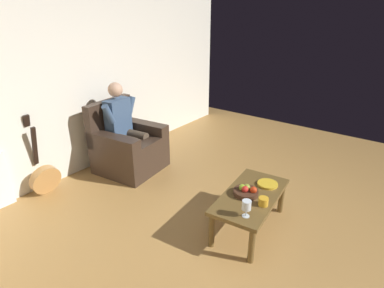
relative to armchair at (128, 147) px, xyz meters
name	(u,v)px	position (x,y,z in m)	size (l,w,h in m)	color
ground_plane	(286,257)	(0.34, 2.52, -0.33)	(7.26, 7.26, 0.00)	#AB7D42
wall_back	(74,79)	(0.34, -0.54, 0.96)	(6.30, 0.06, 2.59)	silver
armchair	(128,147)	(0.00, 0.00, 0.00)	(0.90, 0.89, 0.98)	#36281E
person_seated	(125,125)	(0.00, -0.02, 0.33)	(0.63, 0.58, 1.25)	#3B5374
coffee_table	(250,200)	(0.17, 2.02, 0.01)	(1.06, 0.60, 0.41)	brown
guitar	(45,177)	(1.08, -0.34, -0.11)	(0.37, 0.28, 1.01)	#BC8547
wine_glass_near	(247,206)	(0.52, 2.15, 0.18)	(0.08, 0.08, 0.17)	silver
fruit_bowl	(246,191)	(0.20, 1.98, 0.11)	(0.25, 0.25, 0.11)	#412719
decorative_dish	(268,184)	(-0.11, 2.08, 0.08)	(0.22, 0.22, 0.02)	gold
candle_jar	(263,201)	(0.26, 2.20, 0.11)	(0.10, 0.10, 0.08)	gold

